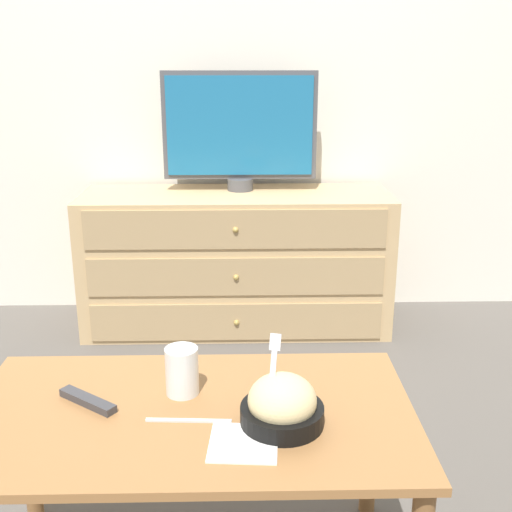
% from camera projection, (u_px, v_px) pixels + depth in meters
% --- Properties ---
extents(ground_plane, '(12.00, 12.00, 0.00)m').
position_uv_depth(ground_plane, '(234.00, 304.00, 3.28)').
color(ground_plane, '#56514C').
extents(wall_back, '(12.00, 0.05, 2.60)m').
position_uv_depth(wall_back, '(231.00, 36.00, 2.91)').
color(wall_back, white).
rests_on(wall_back, ground_plane).
extents(dresser, '(1.38, 0.46, 0.63)m').
position_uv_depth(dresser, '(236.00, 261.00, 2.95)').
color(dresser, tan).
rests_on(dresser, ground_plane).
extents(tv, '(0.68, 0.12, 0.53)m').
position_uv_depth(tv, '(240.00, 128.00, 2.84)').
color(tv, '#515156').
rests_on(tv, dresser).
extents(coffee_table, '(1.00, 0.55, 0.47)m').
position_uv_depth(coffee_table, '(192.00, 437.00, 1.45)').
color(coffee_table, '#9E6B3D').
rests_on(coffee_table, ground_plane).
extents(takeout_bowl, '(0.18, 0.18, 0.19)m').
position_uv_depth(takeout_bowl, '(282.00, 406.00, 1.37)').
color(takeout_bowl, black).
rests_on(takeout_bowl, coffee_table).
extents(drink_cup, '(0.08, 0.08, 0.11)m').
position_uv_depth(drink_cup, '(182.00, 374.00, 1.49)').
color(drink_cup, beige).
rests_on(drink_cup, coffee_table).
extents(napkin, '(0.15, 0.15, 0.00)m').
position_uv_depth(napkin, '(243.00, 443.00, 1.31)').
color(napkin, white).
rests_on(napkin, coffee_table).
extents(knife, '(0.19, 0.02, 0.01)m').
position_uv_depth(knife, '(189.00, 421.00, 1.39)').
color(knife, silver).
rests_on(knife, coffee_table).
extents(remote_control, '(0.15, 0.12, 0.02)m').
position_uv_depth(remote_control, '(88.00, 401.00, 1.45)').
color(remote_control, '#38383D').
rests_on(remote_control, coffee_table).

